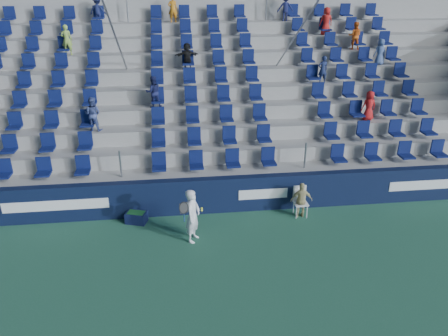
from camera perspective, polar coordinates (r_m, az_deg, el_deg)
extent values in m
plane|color=#296147|center=(11.82, 0.65, -13.22)|extent=(70.00, 70.00, 0.00)
cube|color=#0E1734|center=(14.14, -0.97, -3.52)|extent=(24.00, 0.30, 1.20)
cube|color=white|center=(14.44, -21.12, -4.60)|extent=(3.20, 0.02, 0.34)
cube|color=white|center=(14.20, 5.13, -3.41)|extent=(1.60, 0.02, 0.34)
cube|color=white|center=(16.19, 24.59, -2.05)|extent=(2.40, 0.02, 0.34)
cube|color=#999994|center=(14.65, -1.20, -2.48)|extent=(24.00, 0.85, 1.20)
cube|color=#999994|center=(15.30, -1.52, -0.22)|extent=(24.00, 0.85, 1.70)
cube|color=#999994|center=(15.98, -1.82, 1.85)|extent=(24.00, 0.85, 2.20)
cube|color=#999994|center=(16.68, -2.09, 3.75)|extent=(24.00, 0.85, 2.70)
cube|color=#999994|center=(17.39, -2.34, 5.49)|extent=(24.00, 0.85, 3.20)
cube|color=#999994|center=(18.12, -2.57, 7.10)|extent=(24.00, 0.85, 3.70)
cube|color=#999994|center=(18.87, -2.78, 8.58)|extent=(24.00, 0.85, 4.20)
cube|color=#999994|center=(19.62, -2.98, 9.95)|extent=(24.00, 0.85, 4.70)
cube|color=#999994|center=(20.39, -3.17, 11.22)|extent=(24.00, 0.85, 5.20)
cube|color=#999994|center=(20.94, -3.33, 12.96)|extent=(24.00, 0.50, 6.20)
cube|color=#0C1649|center=(14.25, -1.24, 0.93)|extent=(16.05, 0.50, 0.70)
cube|color=#0C1649|center=(14.85, -1.57, 3.99)|extent=(16.05, 0.50, 0.70)
cube|color=#0C1649|center=(15.49, -1.89, 6.81)|extent=(16.05, 0.50, 0.70)
cube|color=#0C1649|center=(16.16, -2.18, 9.40)|extent=(16.05, 0.50, 0.70)
cube|color=#0C1649|center=(16.87, -2.45, 11.78)|extent=(16.05, 0.50, 0.70)
cube|color=#0C1649|center=(17.60, -2.71, 13.96)|extent=(16.05, 0.50, 0.70)
cube|color=#0C1649|center=(18.36, -2.94, 15.96)|extent=(16.05, 0.50, 0.70)
cube|color=#0C1649|center=(19.13, -3.17, 17.81)|extent=(16.05, 0.50, 0.70)
cube|color=#0C1649|center=(19.93, -3.37, 19.51)|extent=(16.05, 0.50, 0.70)
cylinder|color=gray|center=(16.76, -13.09, 13.90)|extent=(0.06, 7.68, 4.55)
cylinder|color=gray|center=(17.20, 7.85, 14.54)|extent=(0.06, 7.68, 4.55)
imported|color=#181D49|center=(16.03, -9.21, 9.78)|extent=(0.61, 0.51, 1.13)
imported|color=black|center=(17.49, -4.83, 14.36)|extent=(0.98, 0.48, 1.01)
imported|color=red|center=(16.88, 18.42, 7.73)|extent=(0.55, 0.39, 1.08)
imported|color=#87AD45|center=(18.67, -19.86, 15.47)|extent=(0.42, 0.28, 1.15)
imported|color=#181F49|center=(20.05, -16.16, 19.20)|extent=(0.76, 0.55, 1.06)
imported|color=#172247|center=(17.71, 12.77, 12.41)|extent=(0.42, 0.31, 1.06)
imported|color=#B41B18|center=(20.15, 13.20, 18.18)|extent=(0.55, 0.37, 1.13)
imported|color=#3A4881|center=(15.57, -16.77, 6.79)|extent=(0.66, 0.57, 1.17)
imported|color=orange|center=(19.77, 16.70, 16.22)|extent=(0.64, 0.57, 1.10)
imported|color=#3E568A|center=(19.41, 19.72, 14.10)|extent=(0.56, 0.43, 1.04)
imported|color=#C67517|center=(19.83, -6.71, 19.93)|extent=(0.43, 0.32, 1.09)
imported|color=#191D4B|center=(20.46, 8.04, 20.02)|extent=(0.79, 0.55, 1.11)
imported|color=white|center=(12.59, -4.10, -6.24)|extent=(0.60, 0.70, 1.63)
cylinder|color=navy|center=(12.31, -5.22, -6.42)|extent=(0.03, 0.03, 0.28)
torus|color=black|center=(12.16, -5.28, -5.21)|extent=(0.30, 0.17, 0.28)
plane|color=#262626|center=(12.16, -5.28, -5.21)|extent=(0.30, 0.16, 0.29)
sphere|color=yellow|center=(12.29, -2.92, -5.55)|extent=(0.07, 0.07, 0.07)
sphere|color=yellow|center=(12.32, -2.94, -5.29)|extent=(0.07, 0.07, 0.07)
cube|color=white|center=(14.17, 9.98, -4.56)|extent=(0.44, 0.44, 0.04)
cube|color=white|center=(14.22, 9.84, -3.23)|extent=(0.43, 0.06, 0.53)
cylinder|color=white|center=(14.10, 9.43, -5.77)|extent=(0.03, 0.03, 0.43)
cylinder|color=white|center=(14.19, 10.78, -5.67)|extent=(0.03, 0.03, 0.43)
cylinder|color=white|center=(14.38, 9.07, -5.09)|extent=(0.03, 0.03, 0.43)
cylinder|color=white|center=(14.48, 10.39, -4.99)|extent=(0.03, 0.03, 0.43)
imported|color=tan|center=(14.06, 10.08, -4.15)|extent=(0.72, 0.36, 1.18)
cube|color=#10163B|center=(14.01, -11.37, -6.34)|extent=(0.73, 0.59, 0.34)
cube|color=#1E662D|center=(13.97, -11.39, -6.06)|extent=(0.58, 0.44, 0.21)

